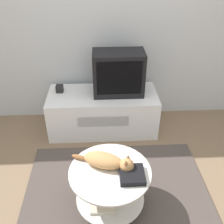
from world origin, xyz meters
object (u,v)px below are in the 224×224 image
at_px(dvd_box, 132,175).
at_px(cat, 107,161).
at_px(tv, 118,73).
at_px(speaker, 60,89).

distance_m(dvd_box, cat, 0.23).
bearing_deg(tv, speaker, 175.41).
relative_size(speaker, dvd_box, 0.40).
xyz_separation_m(dvd_box, cat, (-0.19, 0.13, 0.04)).
xyz_separation_m(tv, speaker, (-0.70, 0.06, -0.21)).
distance_m(tv, speaker, 0.73).
xyz_separation_m(tv, dvd_box, (0.02, -1.28, -0.29)).
xyz_separation_m(speaker, cat, (0.53, -1.21, -0.04)).
relative_size(speaker, cat, 0.16).
bearing_deg(speaker, cat, -66.43).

